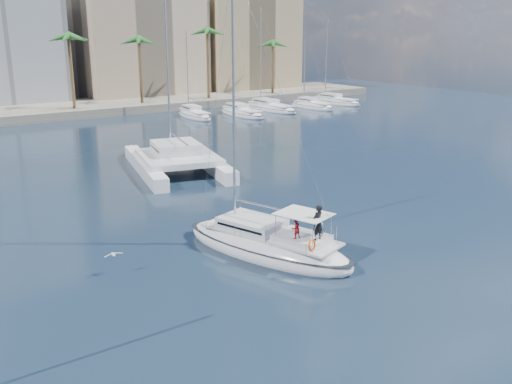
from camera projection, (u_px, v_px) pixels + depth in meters
ground at (281, 259)px, 31.03m from camera, size 160.00×160.00×0.00m
quay at (19, 113)px, 79.27m from camera, size 120.00×14.00×1.20m
building_beige at (138, 40)px, 95.67m from camera, size 20.00×14.00×20.00m
building_tan_right at (244, 44)px, 105.17m from camera, size 18.00×12.00×18.00m
palm_centre at (18, 42)px, 73.38m from camera, size 3.60×3.60×12.30m
palm_right at (240, 39)px, 91.76m from camera, size 3.60×3.60×12.30m
main_sloop at (267, 245)px, 31.70m from camera, size 6.74×11.44×16.19m
catamaran at (177, 157)px, 49.78m from camera, size 9.70×14.85×19.74m
seagull at (113, 254)px, 28.73m from camera, size 0.98×0.42×0.18m
moored_yacht_a at (194, 118)px, 79.13m from camera, size 3.37×9.52×11.90m
moored_yacht_b at (241, 115)px, 81.06m from camera, size 3.32×10.83×13.72m
moored_yacht_c at (270, 110)px, 86.16m from camera, size 3.98×12.33×15.54m
moored_yacht_d at (312, 108)px, 88.08m from camera, size 3.52×9.55×11.90m
moored_yacht_e at (335, 104)px, 93.18m from camera, size 4.61×11.11×13.72m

